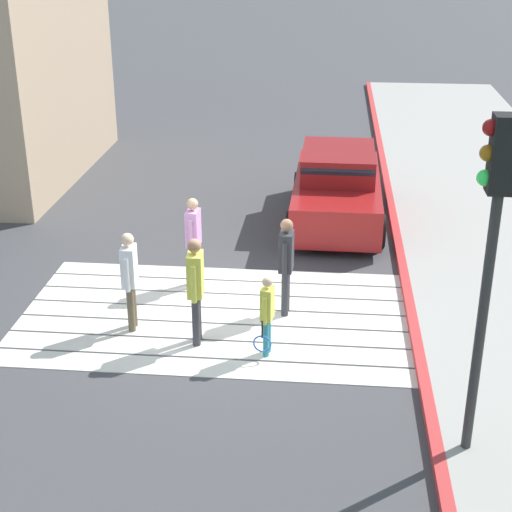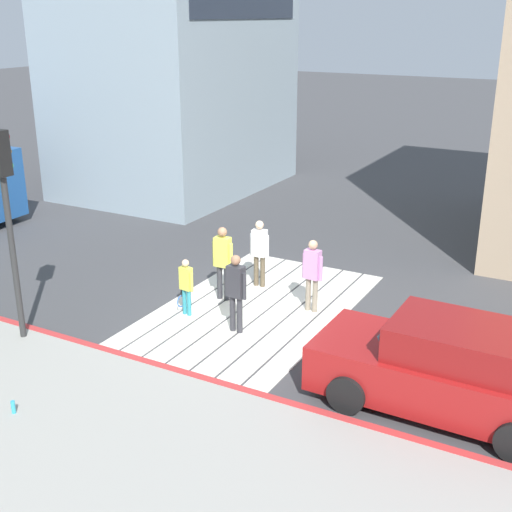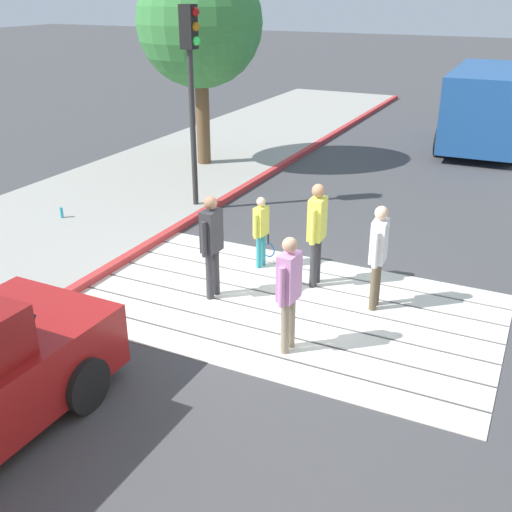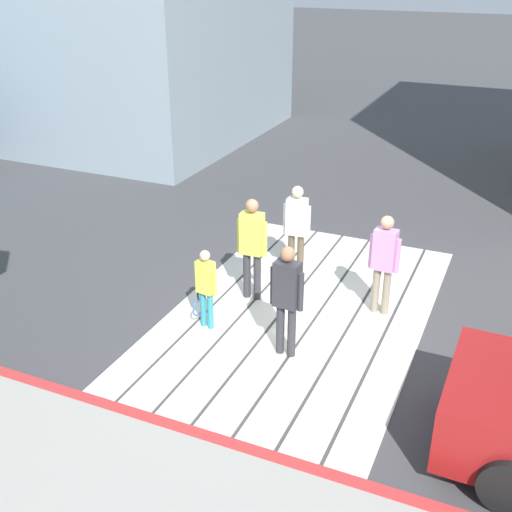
# 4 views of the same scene
# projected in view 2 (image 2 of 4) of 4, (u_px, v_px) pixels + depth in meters

# --- Properties ---
(ground_plane) EXTENTS (120.00, 120.00, 0.00)m
(ground_plane) POSITION_uv_depth(u_px,v_px,m) (255.00, 309.00, 15.03)
(ground_plane) COLOR #424244
(crosswalk_stripes) EXTENTS (6.40, 3.80, 0.01)m
(crosswalk_stripes) POSITION_uv_depth(u_px,v_px,m) (255.00, 309.00, 15.03)
(crosswalk_stripes) COLOR silver
(crosswalk_stripes) RESTS_ON ground
(sidewalk_west) EXTENTS (4.80, 40.00, 0.12)m
(sidewalk_west) POSITION_uv_depth(u_px,v_px,m) (80.00, 437.00, 10.39)
(sidewalk_west) COLOR #9E9B93
(sidewalk_west) RESTS_ON ground
(curb_painted) EXTENTS (0.16, 40.00, 0.13)m
(curb_painted) POSITION_uv_depth(u_px,v_px,m) (169.00, 370.00, 12.32)
(curb_painted) COLOR #BC3333
(curb_painted) RESTS_ON ground
(building_far_north) EXTENTS (8.00, 6.03, 11.63)m
(building_far_north) POSITION_uv_depth(u_px,v_px,m) (173.00, 26.00, 23.66)
(building_far_north) COLOR #8C9EA8
(building_far_north) RESTS_ON ground
(car_parked_near_curb) EXTENTS (2.03, 4.32, 1.57)m
(car_parked_near_curb) POSITION_uv_depth(u_px,v_px,m) (446.00, 369.00, 11.01)
(car_parked_near_curb) COLOR maroon
(car_parked_near_curb) RESTS_ON ground
(traffic_light_corner) EXTENTS (0.39, 0.28, 4.24)m
(traffic_light_corner) POSITION_uv_depth(u_px,v_px,m) (6.00, 195.00, 12.54)
(traffic_light_corner) COLOR #2D2D2D
(traffic_light_corner) RESTS_ON ground
(water_bottle) EXTENTS (0.07, 0.07, 0.22)m
(water_bottle) POSITION_uv_depth(u_px,v_px,m) (13.00, 407.00, 10.88)
(water_bottle) COLOR #33A5BF
(water_bottle) RESTS_ON sidewalk_west
(pedestrian_adult_lead) EXTENTS (0.23, 0.49, 1.65)m
(pedestrian_adult_lead) POSITION_uv_depth(u_px,v_px,m) (259.00, 249.00, 15.98)
(pedestrian_adult_lead) COLOR brown
(pedestrian_adult_lead) RESTS_ON ground
(pedestrian_adult_trailing) EXTENTS (0.24, 0.49, 1.68)m
(pedestrian_adult_trailing) POSITION_uv_depth(u_px,v_px,m) (236.00, 288.00, 13.64)
(pedestrian_adult_trailing) COLOR #333338
(pedestrian_adult_trailing) RESTS_ON ground
(pedestrian_adult_side) EXTENTS (0.24, 0.51, 1.74)m
(pedestrian_adult_side) POSITION_uv_depth(u_px,v_px,m) (223.00, 258.00, 15.20)
(pedestrian_adult_side) COLOR #333338
(pedestrian_adult_side) RESTS_ON ground
(pedestrian_teen_behind) EXTENTS (0.24, 0.49, 1.65)m
(pedestrian_teen_behind) POSITION_uv_depth(u_px,v_px,m) (312.00, 271.00, 14.61)
(pedestrian_teen_behind) COLOR gray
(pedestrian_teen_behind) RESTS_ON ground
(pedestrian_child_with_racket) EXTENTS (0.30, 0.40, 1.29)m
(pedestrian_child_with_racket) POSITION_uv_depth(u_px,v_px,m) (186.00, 284.00, 14.51)
(pedestrian_child_with_racket) COLOR teal
(pedestrian_child_with_racket) RESTS_ON ground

